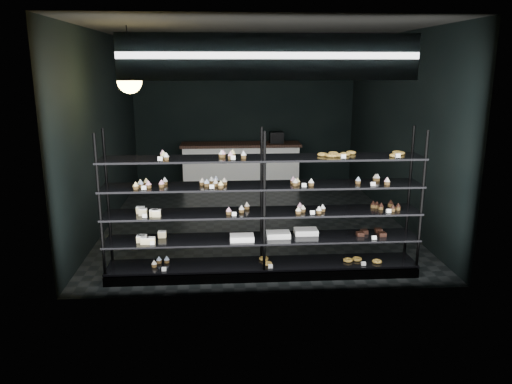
# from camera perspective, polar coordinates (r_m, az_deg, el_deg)

# --- Properties ---
(room) EXTENTS (5.01, 6.01, 3.20)m
(room) POSITION_cam_1_polar(r_m,az_deg,el_deg) (8.57, -0.35, 7.17)
(room) COLOR black
(room) RESTS_ON ground
(display_shelf) EXTENTS (4.00, 0.50, 1.91)m
(display_shelf) POSITION_cam_1_polar(r_m,az_deg,el_deg) (6.39, 0.62, -4.25)
(display_shelf) COLOR black
(display_shelf) RESTS_ON room
(signage) EXTENTS (3.30, 0.05, 0.50)m
(signage) POSITION_cam_1_polar(r_m,az_deg,el_deg) (5.59, 1.61, 15.19)
(signage) COLOR #0B0F39
(signage) RESTS_ON room
(pendant_lamp) EXTENTS (0.33, 0.33, 0.90)m
(pendant_lamp) POSITION_cam_1_polar(r_m,az_deg,el_deg) (7.17, -14.26, 12.18)
(pendant_lamp) COLOR black
(pendant_lamp) RESTS_ON room
(service_counter) EXTENTS (2.65, 0.65, 1.23)m
(service_counter) POSITION_cam_1_polar(r_m,az_deg,el_deg) (11.21, -1.68, 3.17)
(service_counter) COLOR white
(service_counter) RESTS_ON room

